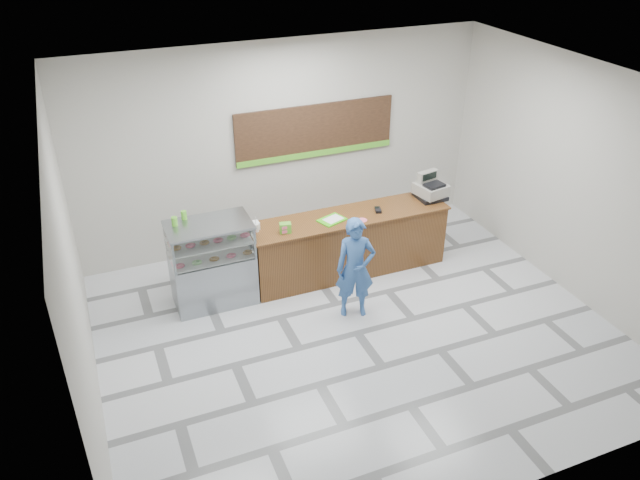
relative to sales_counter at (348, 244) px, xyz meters
name	(u,v)px	position (x,y,z in m)	size (l,w,h in m)	color
floor	(358,333)	(-0.55, -1.55, -0.52)	(7.00, 7.00, 0.00)	silver
back_wall	(284,146)	(-0.55, 1.45, 1.23)	(7.00, 7.00, 0.00)	#BAB5AB
ceiling	(367,90)	(-0.55, -1.55, 2.98)	(7.00, 7.00, 0.00)	silver
sales_counter	(348,244)	(0.00, 0.00, 0.00)	(3.26, 0.76, 1.03)	brown
display_case	(212,263)	(-2.22, 0.00, 0.16)	(1.22, 0.72, 1.33)	gray
menu_board	(316,132)	(0.00, 1.41, 1.42)	(2.80, 0.06, 0.90)	black
cash_register	(430,189)	(1.50, 0.08, 0.67)	(0.53, 0.55, 0.42)	black
card_terminal	(378,210)	(0.48, -0.04, 0.54)	(0.09, 0.18, 0.04)	black
serving_tray	(332,220)	(-0.32, -0.06, 0.52)	(0.48, 0.41, 0.02)	#45DB14
napkin_box	(254,225)	(-1.50, 0.14, 0.57)	(0.13, 0.13, 0.11)	white
straw_cup	(256,228)	(-1.50, 0.06, 0.58)	(0.08, 0.08, 0.12)	silver
promo_box	(285,228)	(-1.11, -0.14, 0.59)	(0.17, 0.11, 0.15)	#59B82A
donut_decal	(362,220)	(0.12, -0.23, 0.52)	(0.16, 0.16, 0.00)	#FF6386
green_cup_left	(174,221)	(-2.67, 0.13, 0.88)	(0.09, 0.09, 0.13)	#59B82A
green_cup_right	(184,215)	(-2.50, 0.27, 0.88)	(0.08, 0.08, 0.13)	#59B82A
customer	(355,268)	(-0.39, -1.08, 0.26)	(0.56, 0.37, 1.55)	#335EA1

